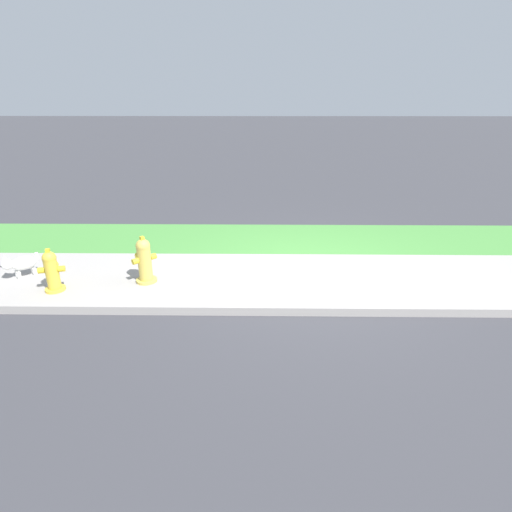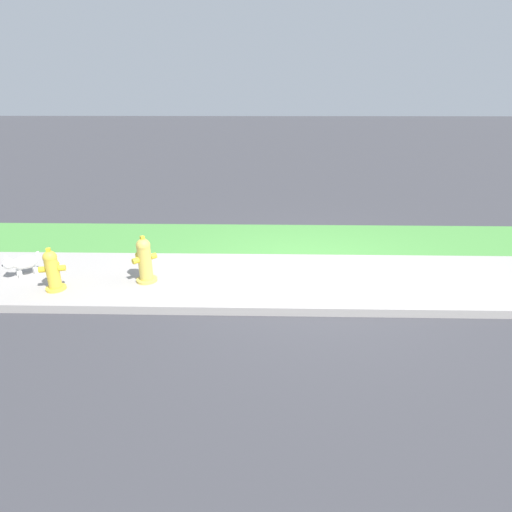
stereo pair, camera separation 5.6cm
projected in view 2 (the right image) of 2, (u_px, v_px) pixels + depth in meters
The scene contains 7 objects.
ground_plane at pixel (312, 279), 6.42m from camera, with size 120.00×120.00×0.00m, color #38383D.
sidewalk_pavement at pixel (312, 278), 6.42m from camera, with size 18.00×2.08×0.01m, color #9E9993.
grass_verge at pixel (302, 238), 8.25m from camera, with size 18.00×1.86×0.01m, color #47893D.
street_curb at pixel (321, 310), 5.36m from camera, with size 18.00×0.16×0.12m, color #9E9993.
fire_hydrant_across_street at pixel (145, 260), 6.20m from camera, with size 0.36×0.36×0.76m.
fire_hydrant_near_corner at pixel (53, 270), 5.93m from camera, with size 0.38×0.35×0.68m.
small_white_dog at pixel (22, 263), 6.42m from camera, with size 0.46×0.45×0.43m.
Camera 2 is at (-0.77, -5.85, 2.72)m, focal length 28.00 mm.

